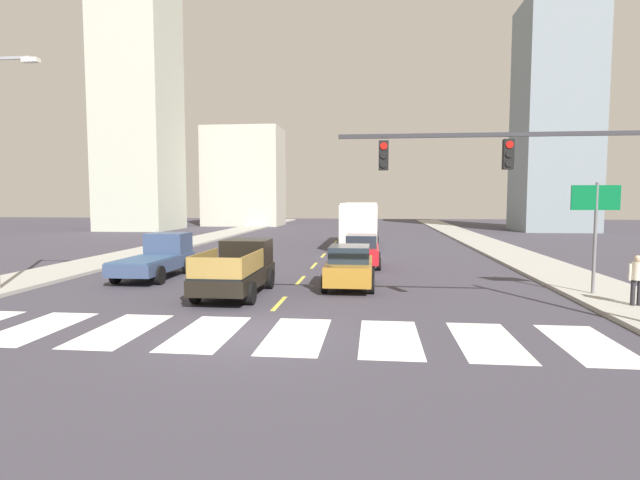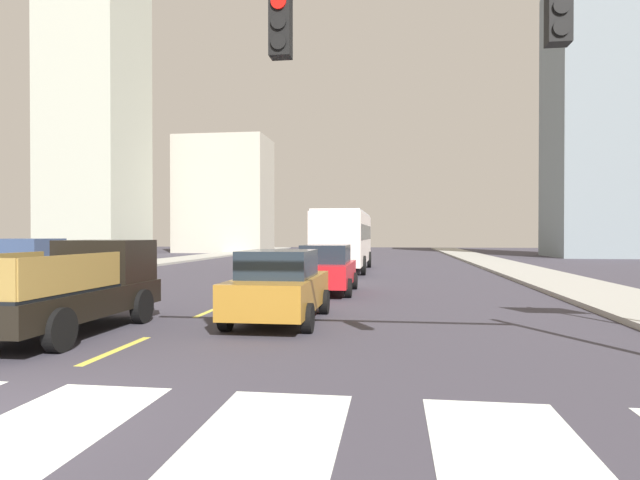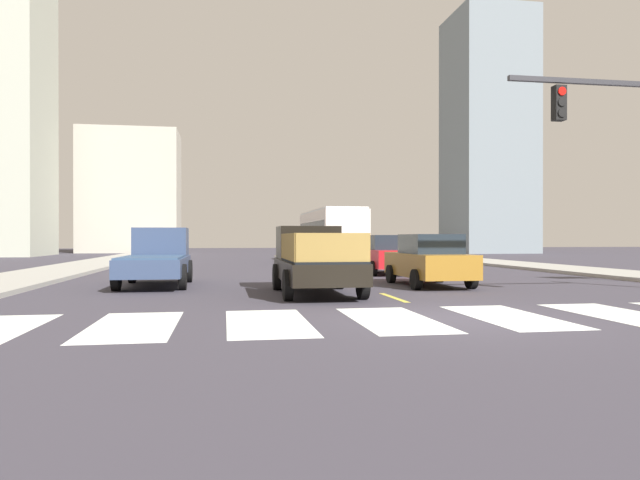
{
  "view_description": "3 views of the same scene",
  "coord_description": "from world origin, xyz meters",
  "px_view_note": "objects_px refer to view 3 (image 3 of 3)",
  "views": [
    {
      "loc": [
        3.25,
        -12.87,
        3.6
      ],
      "look_at": [
        0.82,
        9.44,
        1.77
      ],
      "focal_mm": 28.22,
      "sensor_mm": 36.0,
      "label": 1
    },
    {
      "loc": [
        4.98,
        -5.02,
        2.1
      ],
      "look_at": [
        2.63,
        11.81,
        1.92
      ],
      "focal_mm": 29.89,
      "sensor_mm": 36.0,
      "label": 2
    },
    {
      "loc": [
        -4.48,
        -10.92,
        1.61
      ],
      "look_at": [
        -0.21,
        14.73,
        1.5
      ],
      "focal_mm": 32.43,
      "sensor_mm": 36.0,
      "label": 3
    }
  ],
  "objects_px": {
    "city_bus": "(330,232)",
    "sedan_near_right": "(385,255)",
    "pickup_dark": "(157,258)",
    "sedan_mid": "(429,260)",
    "pickup_stakebed": "(314,261)"
  },
  "relations": [
    {
      "from": "sedan_near_right",
      "to": "city_bus",
      "type": "bearing_deg",
      "value": 89.9
    },
    {
      "from": "pickup_dark",
      "to": "sedan_near_right",
      "type": "relative_size",
      "value": 1.18
    },
    {
      "from": "pickup_stakebed",
      "to": "sedan_mid",
      "type": "relative_size",
      "value": 1.18
    },
    {
      "from": "city_bus",
      "to": "sedan_near_right",
      "type": "relative_size",
      "value": 2.45
    },
    {
      "from": "pickup_dark",
      "to": "city_bus",
      "type": "xyz_separation_m",
      "value": [
        8.9,
        15.86,
        1.03
      ]
    },
    {
      "from": "pickup_stakebed",
      "to": "sedan_mid",
      "type": "height_order",
      "value": "pickup_stakebed"
    },
    {
      "from": "sedan_near_right",
      "to": "pickup_stakebed",
      "type": "bearing_deg",
      "value": -120.9
    },
    {
      "from": "city_bus",
      "to": "sedan_mid",
      "type": "distance_m",
      "value": 17.75
    },
    {
      "from": "sedan_near_right",
      "to": "sedan_mid",
      "type": "relative_size",
      "value": 1.0
    },
    {
      "from": "pickup_stakebed",
      "to": "pickup_dark",
      "type": "xyz_separation_m",
      "value": [
        -4.82,
        3.61,
        -0.02
      ]
    },
    {
      "from": "pickup_dark",
      "to": "sedan_mid",
      "type": "height_order",
      "value": "pickup_dark"
    },
    {
      "from": "city_bus",
      "to": "pickup_dark",
      "type": "bearing_deg",
      "value": -121.56
    },
    {
      "from": "sedan_mid",
      "to": "sedan_near_right",
      "type": "bearing_deg",
      "value": 88.04
    },
    {
      "from": "pickup_stakebed",
      "to": "sedan_near_right",
      "type": "distance_m",
      "value": 9.29
    },
    {
      "from": "city_bus",
      "to": "sedan_mid",
      "type": "relative_size",
      "value": 2.45
    }
  ]
}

